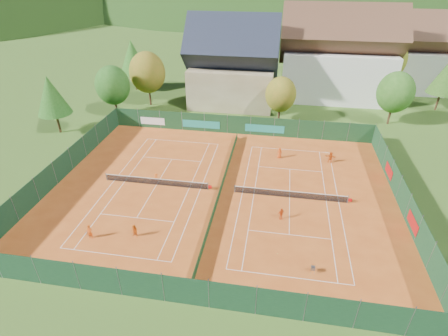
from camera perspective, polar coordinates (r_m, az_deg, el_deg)
ground at (r=41.42m, az=-0.46°, el=-3.80°), size 600.00×600.00×0.00m
clay_pad at (r=41.41m, az=-0.46°, el=-3.77°), size 40.00×32.00×0.01m
court_markings_left at (r=43.28m, az=-10.96°, el=-2.70°), size 11.03×23.83×0.00m
court_markings_right at (r=41.03m, az=10.66°, el=-4.75°), size 11.03×23.83×0.00m
tennis_net_left at (r=42.96m, az=-10.83°, el=-2.18°), size 13.30×0.10×1.02m
tennis_net_right at (r=40.75m, az=10.94°, el=-4.20°), size 13.30×0.10×1.02m
court_divider at (r=41.13m, az=-0.46°, el=-3.21°), size 0.03×28.80×1.00m
fence_north at (r=54.60m, az=1.96°, el=7.03°), size 40.00×0.10×3.00m
fence_south at (r=28.81m, az=-6.26°, el=-19.38°), size 40.00×0.04×3.00m
fence_west at (r=47.78m, az=-24.82°, el=0.30°), size 0.04×32.00×3.00m
fence_east at (r=42.58m, az=27.19°, el=-4.21°), size 0.09×32.00×3.00m
chalet at (r=66.34m, az=1.49°, el=16.13°), size 16.20×12.00×16.00m
hotel_block_a at (r=72.08m, az=18.02°, el=16.53°), size 21.60×11.00×17.25m
hotel_block_b at (r=82.92m, az=27.25°, el=15.91°), size 17.28×10.00×15.50m
tree_west_front at (r=63.04m, az=-17.74°, el=12.74°), size 5.72×5.72×8.69m
tree_west_mid at (r=66.49m, az=-12.41°, el=14.98°), size 6.44×6.44×9.78m
tree_west_back at (r=75.75m, az=-14.73°, el=17.15°), size 5.60×5.60×10.00m
tree_center at (r=58.63m, az=9.24°, el=11.78°), size 5.01×5.01×7.60m
tree_east_front at (r=62.97m, az=26.21°, el=11.02°), size 5.72×5.72×8.69m
tree_east_mid at (r=73.39m, az=32.47°, el=12.45°), size 5.04×5.04×9.00m
tree_west_side at (r=59.41m, az=-26.41°, el=10.60°), size 5.04×5.04×9.00m
tree_east_back at (r=78.04m, az=25.13°, el=15.72°), size 7.15×7.15×10.86m
mountain_backdrop at (r=275.30m, az=14.56°, el=16.74°), size 820.00×530.00×242.00m
ball_hopper at (r=32.45m, az=14.35°, el=-15.55°), size 0.34×0.34×0.80m
loose_ball_0 at (r=40.07m, az=-11.72°, el=-5.82°), size 0.07×0.07×0.07m
loose_ball_1 at (r=33.82m, az=8.68°, el=-13.65°), size 0.07×0.07×0.07m
loose_ball_2 at (r=46.32m, az=1.98°, el=0.36°), size 0.07×0.07×0.07m
player_left_near at (r=36.94m, az=-21.08°, el=-9.68°), size 0.57×0.38×1.57m
player_left_mid at (r=35.80m, az=-14.40°, el=-9.94°), size 0.82×0.70×1.45m
player_left_far at (r=43.52m, az=-11.00°, el=-1.58°), size 0.86×0.62×1.20m
player_right_near at (r=37.33m, az=9.31°, el=-7.36°), size 0.87×0.75×1.40m
player_right_far_a at (r=48.50m, az=9.05°, el=2.46°), size 0.87×0.71×1.53m
player_right_far_b at (r=48.90m, az=16.98°, el=1.69°), size 1.49×0.59×1.57m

